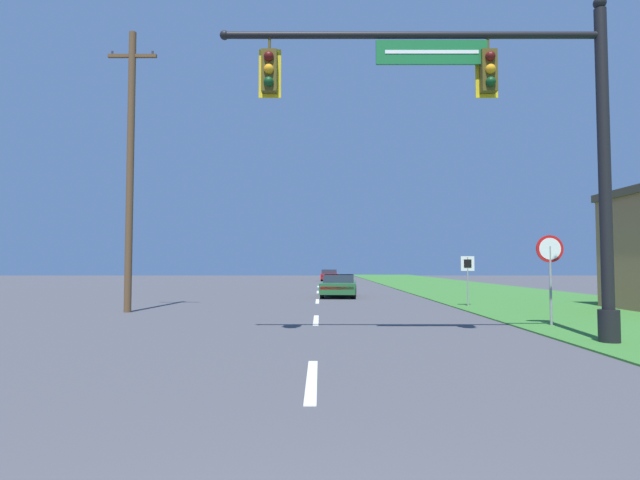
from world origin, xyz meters
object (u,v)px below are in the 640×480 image
(car_ahead, at_px, (341,286))
(utility_pole_near, at_px, (133,166))
(signal_mast, at_px, (511,131))
(far_car, at_px, (331,275))
(stop_sign, at_px, (553,259))
(route_sign_post, at_px, (470,269))

(car_ahead, height_order, utility_pole_near, utility_pole_near)
(signal_mast, distance_m, utility_pole_near, 13.33)
(car_ahead, bearing_deg, far_car, 90.08)
(signal_mast, height_order, stop_sign, signal_mast)
(far_car, height_order, utility_pole_near, utility_pole_near)
(far_car, relative_size, utility_pole_near, 0.41)
(stop_sign, relative_size, utility_pole_near, 0.24)
(signal_mast, relative_size, route_sign_post, 4.31)
(far_car, xyz_separation_m, stop_sign, (5.46, -40.08, 1.26))
(signal_mast, height_order, route_sign_post, signal_mast)
(signal_mast, xyz_separation_m, stop_sign, (2.26, 3.06, -2.81))
(signal_mast, relative_size, utility_pole_near, 0.84)
(signal_mast, relative_size, stop_sign, 3.49)
(car_ahead, xyz_separation_m, utility_pole_near, (-7.99, -8.78, 4.74))
(route_sign_post, bearing_deg, car_ahead, 127.72)
(car_ahead, distance_m, stop_sign, 14.12)
(signal_mast, bearing_deg, utility_pole_near, 146.95)
(signal_mast, xyz_separation_m, car_ahead, (-3.16, 16.04, -4.07))
(stop_sign, bearing_deg, car_ahead, 112.69)
(car_ahead, relative_size, utility_pole_near, 0.43)
(signal_mast, height_order, far_car, signal_mast)
(far_car, distance_m, utility_pole_near, 37.07)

